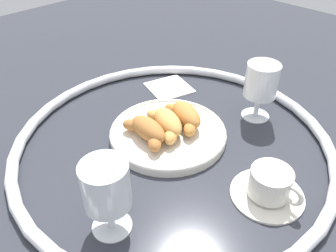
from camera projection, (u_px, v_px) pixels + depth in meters
ground_plane at (173, 144)px, 0.74m from camera, size 2.20×2.20×0.00m
table_chrome_rim at (173, 140)px, 0.74m from camera, size 0.69×0.69×0.02m
pastry_plate at (168, 133)px, 0.76m from camera, size 0.26×0.26×0.02m
croissant_large at (185, 115)px, 0.76m from camera, size 0.13×0.09×0.04m
croissant_small at (167, 123)px, 0.74m from camera, size 0.13×0.09×0.04m
croissant_extra at (147, 130)px, 0.72m from camera, size 0.14×0.07×0.04m
coffee_cup_near at (270, 186)px, 0.61m from camera, size 0.14×0.14×0.06m
juice_glass_left at (106, 188)px, 0.52m from camera, size 0.08×0.08×0.14m
juice_glass_right at (261, 82)px, 0.78m from camera, size 0.08×0.08×0.14m
folded_napkin at (169, 87)px, 0.94m from camera, size 0.14×0.14×0.01m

